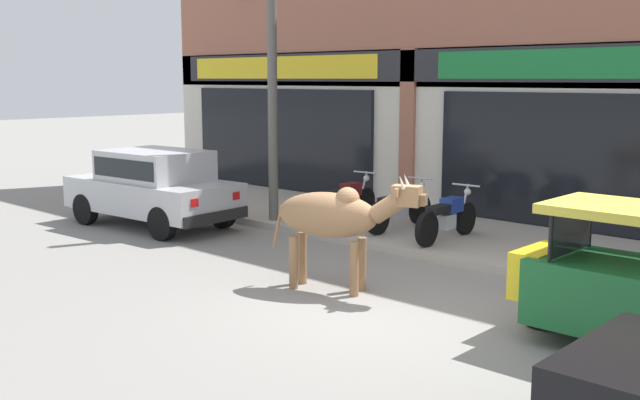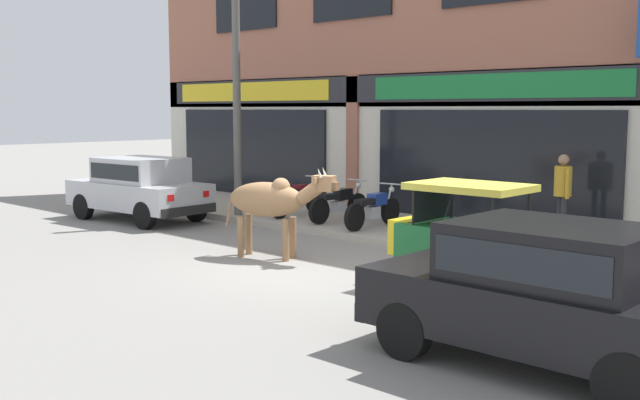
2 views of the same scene
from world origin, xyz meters
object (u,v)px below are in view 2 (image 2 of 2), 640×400
at_px(car_0, 546,288).
at_px(auto_rickshaw, 461,242).
at_px(motorcycle_0, 298,199).
at_px(pedestrian, 563,187).
at_px(cow, 272,200).
at_px(car_1, 139,186).
at_px(motorcycle_2, 373,209).
at_px(motorcycle_1, 339,203).
at_px(utility_pole, 237,81).

height_order(car_0, auto_rickshaw, auto_rickshaw).
relative_size(motorcycle_0, pedestrian, 1.13).
relative_size(cow, motorcycle_0, 1.14).
distance_m(car_1, motorcycle_2, 5.60).
height_order(cow, motorcycle_1, cow).
bearing_deg(motorcycle_2, pedestrian, 20.85).
bearing_deg(car_0, pedestrian, 114.26).
xyz_separation_m(motorcycle_0, motorcycle_2, (2.38, -0.18, 0.00)).
relative_size(cow, auto_rickshaw, 1.03).
relative_size(auto_rickshaw, pedestrian, 1.25).
bearing_deg(motorcycle_1, motorcycle_2, -9.73).
distance_m(cow, motorcycle_2, 3.21).
bearing_deg(motorcycle_1, car_1, -148.53).
height_order(car_0, motorcycle_0, car_0).
bearing_deg(motorcycle_1, cow, -66.56).
bearing_deg(car_0, cow, 162.19).
distance_m(car_1, utility_pole, 3.30).
bearing_deg(pedestrian, auto_rickshaw, -84.35).
bearing_deg(motorcycle_2, cow, -84.13).
distance_m(car_1, pedestrian, 9.31).
relative_size(motorcycle_0, motorcycle_2, 1.00).
distance_m(cow, auto_rickshaw, 3.59).
xyz_separation_m(motorcycle_0, utility_pole, (-1.06, -0.89, 2.68)).
relative_size(car_0, utility_pole, 0.59).
bearing_deg(utility_pole, motorcycle_1, 21.36).
relative_size(car_0, pedestrian, 2.27).
bearing_deg(motorcycle_0, motorcycle_2, -4.24).
bearing_deg(motorcycle_0, motorcycle_1, 0.79).
height_order(auto_rickshaw, motorcycle_1, auto_rickshaw).
distance_m(auto_rickshaw, utility_pole, 8.00).
distance_m(car_1, motorcycle_0, 3.67).
distance_m(motorcycle_0, utility_pole, 3.01).
distance_m(motorcycle_0, pedestrian, 5.99).
xyz_separation_m(car_0, pedestrian, (-2.89, 6.42, 0.30)).
relative_size(motorcycle_1, pedestrian, 1.13).
height_order(cow, car_0, cow).
bearing_deg(auto_rickshaw, motorcycle_0, 155.04).
height_order(auto_rickshaw, motorcycle_0, auto_rickshaw).
relative_size(cow, utility_pole, 0.34).
xyz_separation_m(car_1, motorcycle_2, (5.12, 2.25, -0.29)).
bearing_deg(utility_pole, pedestrian, 16.39).
height_order(motorcycle_1, utility_pole, utility_pole).
xyz_separation_m(car_1, pedestrian, (8.59, 3.57, 0.30)).
xyz_separation_m(auto_rickshaw, pedestrian, (-0.40, 4.05, 0.46)).
xyz_separation_m(motorcycle_1, utility_pole, (-2.31, -0.90, 2.68)).
height_order(car_1, auto_rickshaw, auto_rickshaw).
bearing_deg(car_0, utility_pole, 155.89).
distance_m(car_0, auto_rickshaw, 3.44).
xyz_separation_m(cow, car_0, (6.04, -1.94, -0.19)).
height_order(auto_rickshaw, motorcycle_2, auto_rickshaw).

